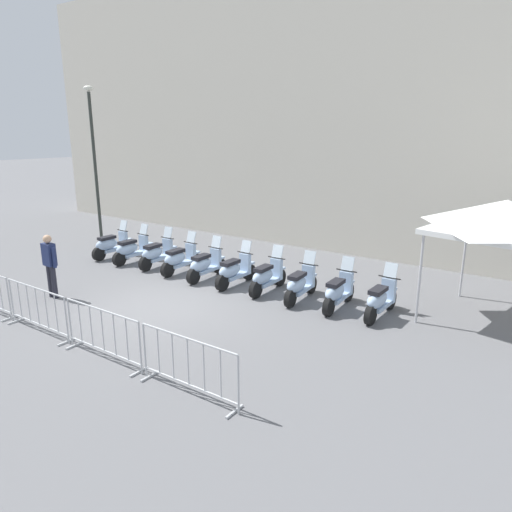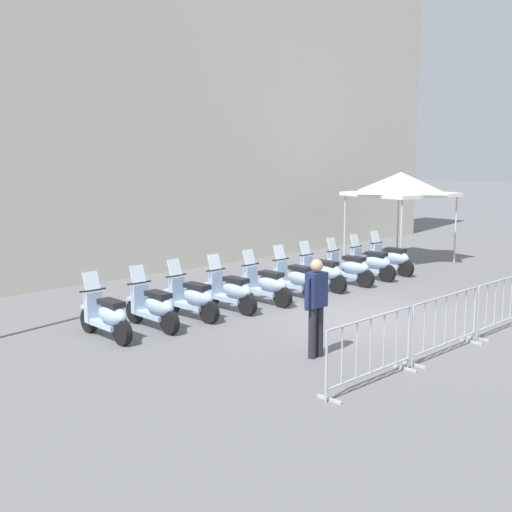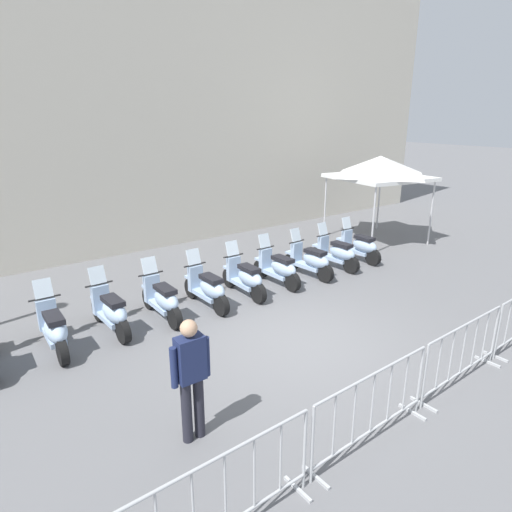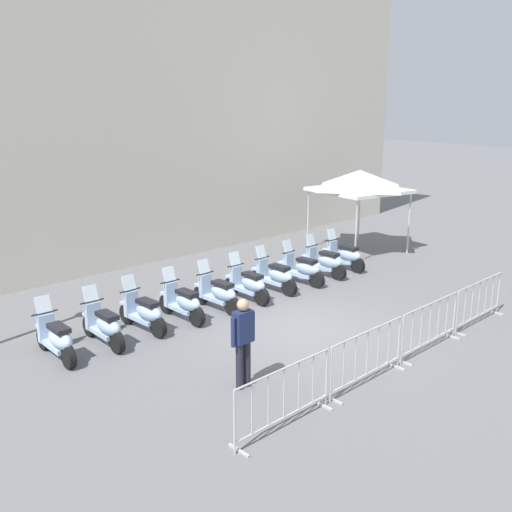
{
  "view_description": "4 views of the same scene",
  "coord_description": "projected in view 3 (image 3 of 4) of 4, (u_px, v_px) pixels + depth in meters",
  "views": [
    {
      "loc": [
        9.75,
        -6.3,
        4.49
      ],
      "look_at": [
        0.91,
        2.56,
        1.04
      ],
      "focal_mm": 33.3,
      "sensor_mm": 36.0,
      "label": 1
    },
    {
      "loc": [
        -9.92,
        -10.29,
        3.53
      ],
      "look_at": [
        -1.59,
        1.77,
        1.26
      ],
      "focal_mm": 46.97,
      "sensor_mm": 36.0,
      "label": 2
    },
    {
      "loc": [
        -4.12,
        -6.26,
        4.07
      ],
      "look_at": [
        0.5,
        2.71,
        0.88
      ],
      "focal_mm": 30.43,
      "sensor_mm": 36.0,
      "label": 3
    },
    {
      "loc": [
        -7.87,
        -9.9,
        5.08
      ],
      "look_at": [
        0.39,
        2.56,
        1.18
      ],
      "focal_mm": 40.52,
      "sensor_mm": 36.0,
      "label": 4
    }
  ],
  "objects": [
    {
      "name": "motorcycle_5",
      "position": [
        245.0,
        278.0,
        10.35
      ],
      "size": [
        0.62,
        1.72,
        1.24
      ],
      "color": "black",
      "rests_on": "ground"
    },
    {
      "name": "ground_plane",
      "position": [
        298.0,
        341.0,
        8.33
      ],
      "size": [
        120.0,
        120.0,
        0.0
      ],
      "primitive_type": "plane",
      "color": "slate"
    },
    {
      "name": "motorcycle_3",
      "position": [
        162.0,
        299.0,
        9.11
      ],
      "size": [
        0.64,
        1.72,
        1.24
      ],
      "color": "black",
      "rests_on": "ground"
    },
    {
      "name": "motorcycle_2",
      "position": [
        111.0,
        312.0,
        8.54
      ],
      "size": [
        0.69,
        1.71,
        1.24
      ],
      "color": "black",
      "rests_on": "ground"
    },
    {
      "name": "motorcycle_1",
      "position": [
        54.0,
        329.0,
        7.83
      ],
      "size": [
        0.62,
        1.72,
        1.24
      ],
      "color": "black",
      "rests_on": "ground"
    },
    {
      "name": "motorcycle_4",
      "position": [
        207.0,
        288.0,
        9.7
      ],
      "size": [
        0.67,
        1.72,
        1.24
      ],
      "color": "black",
      "rests_on": "ground"
    },
    {
      "name": "building_facade",
      "position": [
        111.0,
        85.0,
        13.38
      ],
      "size": [
        27.98,
        7.34,
        10.15
      ],
      "primitive_type": "cube",
      "rotation": [
        0.0,
        0.0,
        0.18
      ],
      "color": "beige",
      "rests_on": "ground"
    },
    {
      "name": "barrier_segment_0",
      "position": [
        225.0,
        498.0,
        4.25
      ],
      "size": [
        2.13,
        0.79,
        1.07
      ],
      "color": "#B2B5B7",
      "rests_on": "ground"
    },
    {
      "name": "barrier_segment_2",
      "position": [
        463.0,
        354.0,
        6.86
      ],
      "size": [
        2.13,
        0.79,
        1.07
      ],
      "color": "#B2B5B7",
      "rests_on": "ground"
    },
    {
      "name": "motorcycle_7",
      "position": [
        310.0,
        261.0,
        11.61
      ],
      "size": [
        0.72,
        1.7,
        1.24
      ],
      "color": "black",
      "rests_on": "ground"
    },
    {
      "name": "motorcycle_9",
      "position": [
        359.0,
        246.0,
        12.94
      ],
      "size": [
        0.63,
        1.72,
        1.24
      ],
      "color": "black",
      "rests_on": "ground"
    },
    {
      "name": "canopy_tent",
      "position": [
        380.0,
        168.0,
        14.55
      ],
      "size": [
        2.79,
        2.79,
        2.91
      ],
      "color": "silver",
      "rests_on": "ground"
    },
    {
      "name": "officer_near_row_end",
      "position": [
        191.0,
        374.0,
        5.51
      ],
      "size": [
        0.54,
        0.27,
        1.73
      ],
      "color": "#23232D",
      "rests_on": "ground"
    },
    {
      "name": "motorcycle_6",
      "position": [
        278.0,
        268.0,
        11.02
      ],
      "size": [
        0.67,
        1.72,
        1.24
      ],
      "color": "black",
      "rests_on": "ground"
    },
    {
      "name": "motorcycle_8",
      "position": [
        337.0,
        253.0,
        12.26
      ],
      "size": [
        0.69,
        1.71,
        1.24
      ],
      "color": "black",
      "rests_on": "ground"
    },
    {
      "name": "barrier_segment_1",
      "position": [
        372.0,
        409.0,
        5.55
      ],
      "size": [
        2.13,
        0.79,
        1.07
      ],
      "color": "#B2B5B7",
      "rests_on": "ground"
    }
  ]
}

